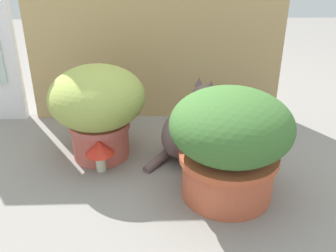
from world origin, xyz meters
TOP-DOWN VIEW (x-y plane):
  - ground_plane at (0.00, 0.00)m, footprint 6.00×6.00m
  - cardboard_backdrop at (0.00, 0.56)m, footprint 1.20×0.03m
  - grass_planter at (-0.23, 0.18)m, footprint 0.38×0.38m
  - leafy_planter at (0.24, -0.11)m, footprint 0.41×0.41m
  - cat at (0.13, 0.17)m, footprint 0.34×0.31m
  - mushroom_ornament_red at (-0.22, 0.06)m, footprint 0.11×0.11m

SIDE VIEW (x-z plane):
  - ground_plane at x=0.00m, z-range 0.00..0.00m
  - mushroom_ornament_red at x=-0.22m, z-range 0.03..0.16m
  - cat at x=0.13m, z-range -0.04..0.28m
  - leafy_planter at x=0.24m, z-range 0.02..0.41m
  - grass_planter at x=-0.23m, z-range 0.03..0.42m
  - cardboard_backdrop at x=0.00m, z-range 0.00..0.96m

